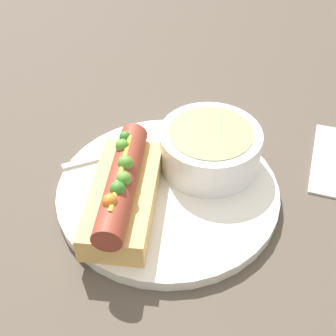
% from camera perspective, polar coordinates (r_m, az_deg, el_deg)
% --- Properties ---
extents(ground_plane, '(4.00, 4.00, 0.00)m').
position_cam_1_polar(ground_plane, '(0.53, 0.00, -3.39)').
color(ground_plane, '#4C4238').
extents(dinner_plate, '(0.25, 0.25, 0.01)m').
position_cam_1_polar(dinner_plate, '(0.52, 0.00, -2.90)').
color(dinner_plate, white).
rests_on(dinner_plate, ground_plane).
extents(hot_dog, '(0.16, 0.13, 0.06)m').
position_cam_1_polar(hot_dog, '(0.48, -5.51, -2.85)').
color(hot_dog, '#DBAD60').
rests_on(hot_dog, dinner_plate).
extents(soup_bowl, '(0.12, 0.12, 0.05)m').
position_cam_1_polar(soup_bowl, '(0.53, 5.11, 2.64)').
color(soup_bowl, white).
rests_on(soup_bowl, dinner_plate).
extents(spoon, '(0.03, 0.15, 0.01)m').
position_cam_1_polar(spoon, '(0.57, -1.90, 2.99)').
color(spoon, '#B7B7BC').
rests_on(spoon, dinner_plate).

